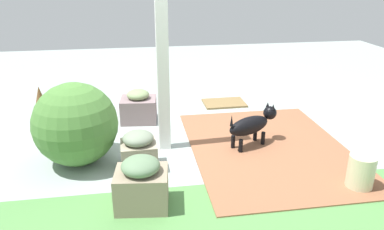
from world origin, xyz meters
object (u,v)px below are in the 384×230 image
object	(u,v)px
stone_planter_nearest	(139,107)
round_shrub	(76,124)
doormat	(224,103)
terracotta_pot_spiky	(42,112)
stone_planter_mid	(139,150)
porch_pillar	(162,48)
stone_planter_far	(142,184)
dog	(252,124)
ceramic_urn	(361,172)

from	to	relation	value
stone_planter_nearest	round_shrub	distance (m)	1.32
doormat	terracotta_pot_spiky	bearing A→B (deg)	17.39
stone_planter_mid	terracotta_pot_spiky	distance (m)	1.56
porch_pillar	stone_planter_far	distance (m)	1.54
stone_planter_mid	doormat	world-z (taller)	stone_planter_mid
stone_planter_mid	doormat	size ratio (longest dim) A/B	0.65
round_shrub	stone_planter_mid	bearing A→B (deg)	160.07
terracotta_pot_spiky	doormat	size ratio (longest dim) A/B	1.02
doormat	stone_planter_far	bearing A→B (deg)	61.55
stone_planter_mid	round_shrub	bearing A→B (deg)	-19.93
terracotta_pot_spiky	dog	xyz separation A→B (m)	(-2.50, 0.72, -0.03)
dog	round_shrub	bearing A→B (deg)	2.19
round_shrub	porch_pillar	bearing A→B (deg)	-167.22
stone_planter_far	round_shrub	distance (m)	1.17
stone_planter_mid	doormat	bearing A→B (deg)	-127.05
dog	doormat	world-z (taller)	dog
stone_planter_nearest	stone_planter_far	xyz separation A→B (m)	(0.03, 2.04, 0.03)
porch_pillar	stone_planter_mid	size ratio (longest dim) A/B	5.66
stone_planter_nearest	terracotta_pot_spiky	distance (m)	1.24
dog	stone_planter_nearest	bearing A→B (deg)	-38.20
terracotta_pot_spiky	ceramic_urn	world-z (taller)	terracotta_pot_spiky
stone_planter_nearest	dog	bearing A→B (deg)	141.80
stone_planter_nearest	dog	distance (m)	1.66
stone_planter_nearest	terracotta_pot_spiky	bearing A→B (deg)	14.31
terracotta_pot_spiky	doormat	distance (m)	2.68
porch_pillar	stone_planter_nearest	xyz separation A→B (m)	(0.28, -0.88, -0.98)
stone_planter_mid	round_shrub	size ratio (longest dim) A/B	0.47
stone_planter_mid	ceramic_urn	world-z (taller)	stone_planter_mid
round_shrub	ceramic_urn	xyz separation A→B (m)	(-2.75, 0.97, -0.28)
doormat	ceramic_urn	bearing A→B (deg)	105.74
porch_pillar	doormat	bearing A→B (deg)	-127.78
porch_pillar	terracotta_pot_spiky	distance (m)	1.81
round_shrub	ceramic_urn	size ratio (longest dim) A/B	2.62
porch_pillar	ceramic_urn	distance (m)	2.37
stone_planter_mid	round_shrub	xyz separation A→B (m)	(0.65, -0.24, 0.25)
stone_planter_mid	round_shrub	distance (m)	0.73
stone_planter_far	ceramic_urn	distance (m)	2.09
terracotta_pot_spiky	stone_planter_mid	bearing A→B (deg)	138.48
porch_pillar	stone_planter_far	bearing A→B (deg)	75.07
stone_planter_nearest	round_shrub	bearing A→B (deg)	58.04
stone_planter_nearest	stone_planter_mid	size ratio (longest dim) A/B	1.24
round_shrub	ceramic_urn	world-z (taller)	round_shrub
stone_planter_far	dog	distance (m)	1.68
round_shrub	doormat	distance (m)	2.61
porch_pillar	stone_planter_mid	bearing A→B (deg)	55.25
stone_planter_nearest	terracotta_pot_spiky	size ratio (longest dim) A/B	0.79
porch_pillar	doormat	world-z (taller)	porch_pillar
terracotta_pot_spiky	stone_planter_far	bearing A→B (deg)	123.92
stone_planter_mid	stone_planter_nearest	bearing A→B (deg)	-91.60
stone_planter_nearest	dog	size ratio (longest dim) A/B	0.76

